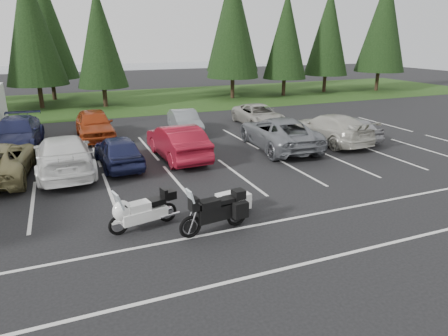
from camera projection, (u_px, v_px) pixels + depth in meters
ground at (174, 195)px, 15.04m from camera, size 120.00×120.00×0.00m
grass_strip at (103, 102)px, 36.13m from camera, size 80.00×16.00×0.01m
lake_water at (107, 73)px, 64.82m from camera, size 70.00×50.00×0.02m
stall_markings at (161, 178)px, 16.80m from camera, size 32.00×16.00×0.01m
conifer_4 at (31, 25)px, 31.32m from camera, size 4.80×4.80×11.17m
conifer_5 at (99, 37)px, 32.26m from camera, size 4.14×4.14×9.63m
conifer_6 at (233, 25)px, 36.69m from camera, size 4.93×4.93×11.48m
conifer_7 at (286, 35)px, 38.68m from camera, size 4.27×4.27×9.94m
conifer_8 at (328, 32)px, 41.26m from camera, size 4.53×4.53×10.56m
conifer_9 at (384, 23)px, 41.99m from camera, size 5.19×5.19×12.10m
conifer_back_b at (45, 24)px, 35.65m from camera, size 4.97×4.97×11.58m
conifer_back_c at (233, 18)px, 41.29m from camera, size 5.50×5.50×12.81m
car_near_3 at (64, 155)px, 17.16m from camera, size 2.49×5.76×1.65m
car_near_4 at (118, 151)px, 18.12m from camera, size 1.96×4.38×1.46m
car_near_5 at (177, 142)px, 19.29m from camera, size 2.03×5.15×1.67m
car_near_6 at (279, 133)px, 21.11m from camera, size 3.28×6.20×1.66m
car_near_7 at (329, 128)px, 22.26m from camera, size 2.68×5.66×1.60m
car_near_8 at (349, 128)px, 22.84m from camera, size 2.01×4.17×1.37m
car_far_1 at (17, 134)px, 21.05m from camera, size 2.74×5.71×1.61m
car_far_2 at (94, 124)px, 23.16m from camera, size 2.01×4.90×1.66m
car_far_3 at (185, 122)px, 24.45m from camera, size 1.76×4.29×1.38m
car_far_4 at (259, 115)px, 26.60m from camera, size 2.49×5.03×1.37m
touring_motorcycle at (143, 207)px, 12.21m from camera, size 2.60×1.28×1.38m
cargo_trailer at (233, 203)px, 13.41m from camera, size 1.62×1.09×0.69m
adventure_motorcycle at (214, 208)px, 11.95m from camera, size 2.64×1.22×1.55m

